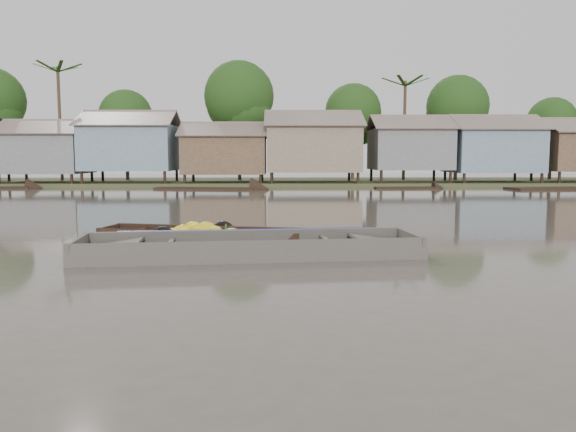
{
  "coord_description": "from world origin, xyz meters",
  "views": [
    {
      "loc": [
        -0.1,
        -11.07,
        2.04
      ],
      "look_at": [
        0.14,
        0.78,
        0.8
      ],
      "focal_mm": 35.0,
      "sensor_mm": 36.0,
      "label": 1
    }
  ],
  "objects": [
    {
      "name": "distant_boats",
      "position": [
        9.01,
        23.15,
        -0.05
      ],
      "size": [
        49.41,
        14.43,
        0.35
      ],
      "color": "black",
      "rests_on": "ground"
    },
    {
      "name": "viewer_boat",
      "position": [
        -0.64,
        0.52,
        0.05
      ],
      "size": [
        7.19,
        2.57,
        0.57
      ],
      "rotation": [
        0.0,
        0.0,
        0.11
      ],
      "color": "#47413C",
      "rests_on": "ground"
    },
    {
      "name": "ground",
      "position": [
        0.0,
        0.0,
        0.0
      ],
      "size": [
        120.0,
        120.0,
        0.0
      ],
      "primitive_type": "plane",
      "color": "#4D443B",
      "rests_on": "ground"
    },
    {
      "name": "riverbank",
      "position": [
        3.03,
        31.86,
        3.07
      ],
      "size": [
        120.0,
        12.47,
        10.22
      ],
      "color": "#384723",
      "rests_on": "ground"
    },
    {
      "name": "banana_boat",
      "position": [
        -1.99,
        2.45,
        0.12
      ],
      "size": [
        5.14,
        2.31,
        0.7
      ],
      "rotation": [
        0.0,
        0.0,
        -0.23
      ],
      "color": "black",
      "rests_on": "ground"
    }
  ]
}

